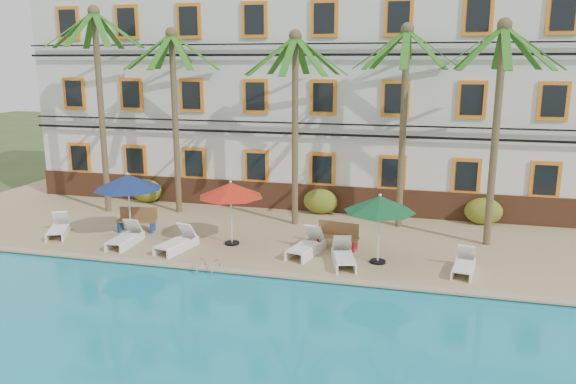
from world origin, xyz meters
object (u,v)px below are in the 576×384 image
(umbrella_red, at_px, (231,190))
(pool_ladder, at_px, (209,270))
(lounger_d, at_px, (307,246))
(bench_right, at_px, (338,235))
(palm_b, at_px, (174,96))
(lounger_c, at_px, (177,242))
(umbrella_green, at_px, (380,204))
(palm_c, at_px, (295,102))
(lounger_e, at_px, (343,256))
(lounger_a, at_px, (59,228))
(palm_e, at_px, (498,104))
(palm_a, at_px, (99,84))
(lounger_f, at_px, (464,265))
(lounger_b, at_px, (126,237))
(palm_d, at_px, (404,99))
(umbrella_blue, at_px, (128,182))
(bench_left, at_px, (137,219))

(umbrella_red, distance_m, pool_ladder, 3.36)
(lounger_d, distance_m, bench_right, 1.33)
(bench_right, bearing_deg, palm_b, 157.50)
(lounger_c, bearing_deg, umbrella_green, 3.58)
(palm_c, height_order, lounger_c, palm_c)
(palm_b, xyz_separation_m, lounger_e, (8.04, -4.73, -4.76))
(lounger_a, distance_m, lounger_c, 5.15)
(palm_e, xyz_separation_m, umbrella_green, (-3.65, -2.91, -3.07))
(palm_a, relative_size, pool_ladder, 11.76)
(palm_c, distance_m, bench_right, 5.63)
(lounger_f, bearing_deg, palm_b, 158.96)
(palm_e, xyz_separation_m, lounger_e, (-4.73, -3.32, -4.79))
(lounger_b, bearing_deg, lounger_d, 5.44)
(lounger_c, bearing_deg, palm_a, 141.82)
(palm_a, relative_size, palm_e, 1.11)
(umbrella_green, bearing_deg, palm_d, 84.69)
(umbrella_blue, xyz_separation_m, bench_right, (7.75, 0.74, -1.67))
(palm_b, xyz_separation_m, lounger_b, (0.09, -4.70, -4.76))
(palm_b, xyz_separation_m, lounger_d, (6.66, -4.07, -4.74))
(lounger_a, bearing_deg, lounger_e, -2.24)
(palm_b, distance_m, umbrella_blue, 4.86)
(umbrella_red, distance_m, lounger_b, 4.22)
(lounger_d, xyz_separation_m, bench_right, (0.94, 0.92, 0.17))
(palm_d, height_order, palm_e, palm_e)
(umbrella_red, bearing_deg, lounger_d, -7.76)
(umbrella_red, distance_m, lounger_c, 2.63)
(lounger_a, relative_size, lounger_e, 0.98)
(palm_c, xyz_separation_m, umbrella_blue, (-5.53, -3.37, -2.79))
(palm_c, bearing_deg, pool_ladder, -103.63)
(lounger_d, xyz_separation_m, bench_left, (-7.03, 1.03, 0.17))
(umbrella_red, xyz_separation_m, lounger_e, (4.25, -1.05, -1.74))
(palm_b, relative_size, lounger_d, 3.83)
(palm_c, bearing_deg, lounger_f, -32.00)
(umbrella_green, height_order, lounger_a, umbrella_green)
(palm_d, bearing_deg, umbrella_green, -95.31)
(umbrella_green, relative_size, lounger_c, 1.21)
(umbrella_blue, height_order, lounger_a, umbrella_blue)
(palm_b, distance_m, lounger_c, 7.06)
(bench_left, bearing_deg, lounger_c, -34.41)
(umbrella_red, xyz_separation_m, lounger_b, (-3.71, -1.02, -1.74))
(lounger_a, xyz_separation_m, lounger_b, (3.07, -0.40, 0.00))
(palm_d, relative_size, lounger_c, 4.10)
(palm_a, relative_size, lounger_e, 4.54)
(palm_a, bearing_deg, palm_d, 3.30)
(umbrella_green, xyz_separation_m, lounger_c, (-6.98, -0.44, -1.71))
(umbrella_red, height_order, lounger_a, umbrella_red)
(lounger_e, relative_size, lounger_f, 1.11)
(palm_d, height_order, pool_ladder, palm_d)
(umbrella_green, bearing_deg, pool_ladder, -158.40)
(lounger_a, bearing_deg, umbrella_green, -0.09)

